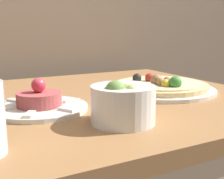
{
  "coord_description": "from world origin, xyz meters",
  "views": [
    {
      "loc": [
        -0.27,
        -0.35,
        0.92
      ],
      "look_at": [
        0.08,
        0.29,
        0.77
      ],
      "focal_mm": 50.0,
      "sensor_mm": 36.0,
      "label": 1
    }
  ],
  "objects": [
    {
      "name": "dining_table",
      "position": [
        0.0,
        0.4,
        0.62
      ],
      "size": [
        1.08,
        0.79,
        0.73
      ],
      "color": "olive",
      "rests_on": "ground_plane"
    },
    {
      "name": "pizza_plate",
      "position": [
        0.29,
        0.37,
        0.75
      ],
      "size": [
        0.32,
        0.32,
        0.06
      ],
      "color": "silver",
      "rests_on": "dining_table"
    },
    {
      "name": "tartare_plate",
      "position": [
        -0.08,
        0.33,
        0.75
      ],
      "size": [
        0.22,
        0.22,
        0.07
      ],
      "color": "silver",
      "rests_on": "dining_table"
    },
    {
      "name": "small_bowl",
      "position": [
        0.04,
        0.16,
        0.77
      ],
      "size": [
        0.13,
        0.13,
        0.09
      ],
      "color": "white",
      "rests_on": "dining_table"
    }
  ]
}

